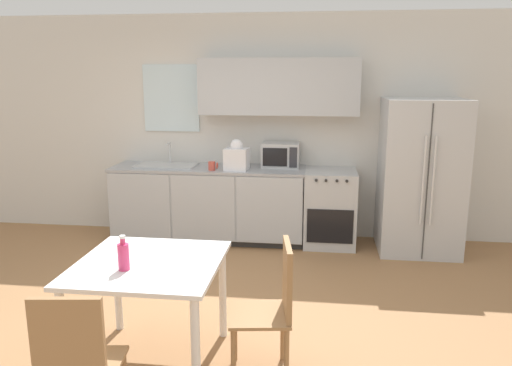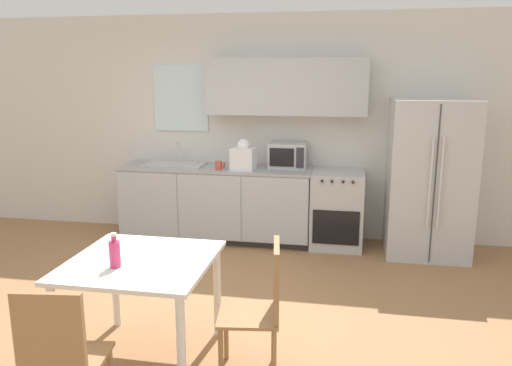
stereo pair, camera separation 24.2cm
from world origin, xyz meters
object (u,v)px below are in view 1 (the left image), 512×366
coffee_mug (212,166)px  drink_bottle (124,256)px  oven_range (330,208)px  refrigerator (420,176)px  dining_table (149,277)px  dining_chair_near (76,361)px  microwave (281,155)px  dining_chair_side (274,301)px

coffee_mug → drink_bottle: coffee_mug is taller
oven_range → coffee_mug: 1.47m
oven_range → coffee_mug: (-1.37, -0.19, 0.51)m
refrigerator → dining_table: size_ratio=1.79×
dining_chair_near → drink_bottle: (-0.00, 0.70, 0.32)m
refrigerator → dining_table: 3.47m
microwave → dining_chair_near: 3.78m
dining_chair_near → dining_chair_side: bearing=33.2°
refrigerator → dining_table: refrigerator is taller
dining_chair_near → dining_chair_side: size_ratio=1.00×
refrigerator → dining_table: (-2.27, -2.62, -0.22)m
microwave → dining_chair_side: bearing=-86.2°
coffee_mug → drink_bottle: bearing=-90.3°
dining_chair_near → drink_bottle: 0.77m
dining_chair_near → dining_chair_side: (0.96, 0.83, 0.00)m
dining_table → dining_chair_near: size_ratio=1.04×
oven_range → refrigerator: bearing=-4.1°
oven_range → microwave: microwave is taller
microwave → dining_table: (-0.67, -2.81, -0.40)m
refrigerator → dining_chair_side: 3.02m
microwave → refrigerator: bearing=-6.6°
coffee_mug → microwave: bearing=21.3°
oven_range → dining_chair_side: 2.76m
coffee_mug → dining_chair_side: 2.74m
oven_range → refrigerator: 1.08m
coffee_mug → dining_table: coffee_mug is taller
coffee_mug → dining_chair_side: size_ratio=0.12×
oven_range → drink_bottle: drink_bottle is taller
coffee_mug → dining_table: bearing=-87.8°
refrigerator → drink_bottle: bearing=-130.5°
oven_range → dining_chair_near: 3.81m
dining_table → drink_bottle: drink_bottle is taller
dining_chair_near → coffee_mug: bearing=82.3°
microwave → drink_bottle: microwave is taller
dining_chair_near → refrigerator: bearing=48.2°
refrigerator → drink_bottle: (-2.38, -2.78, -0.02)m
dining_table → drink_bottle: 0.28m
dining_chair_near → oven_range: bearing=61.3°
coffee_mug → dining_chair_side: bearing=-69.4°
dining_table → dining_chair_near: 0.87m
microwave → dining_table: 2.92m
refrigerator → dining_chair_side: bearing=-118.0°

